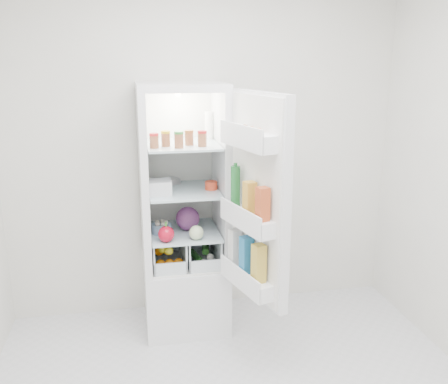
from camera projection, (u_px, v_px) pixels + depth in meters
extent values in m
cube|color=white|center=(204.00, 147.00, 3.81)|extent=(3.00, 0.02, 2.60)
cube|color=white|center=(185.00, 292.00, 3.77)|extent=(0.60, 0.60, 0.50)
cube|color=white|center=(181.00, 86.00, 3.37)|extent=(0.60, 0.60, 0.05)
cube|color=white|center=(179.00, 171.00, 3.80)|extent=(0.60, 0.05, 1.25)
cube|color=white|center=(144.00, 181.00, 3.49)|extent=(0.05, 0.60, 1.25)
cube|color=white|center=(221.00, 178.00, 3.59)|extent=(0.05, 0.60, 1.25)
cube|color=white|center=(179.00, 172.00, 3.77)|extent=(0.50, 0.01, 1.25)
sphere|color=white|center=(178.00, 94.00, 3.59)|extent=(0.05, 0.05, 0.05)
cube|color=silver|center=(184.00, 232.00, 3.62)|extent=(0.49, 0.53, 0.01)
cube|color=silver|center=(183.00, 191.00, 3.54)|extent=(0.49, 0.53, 0.02)
cube|color=silver|center=(182.00, 145.00, 3.45)|extent=(0.49, 0.53, 0.02)
cylinder|color=#B21919|center=(154.00, 142.00, 3.27)|extent=(0.06, 0.06, 0.08)
cylinder|color=gold|center=(166.00, 140.00, 3.34)|extent=(0.06, 0.06, 0.08)
cylinder|color=#267226|center=(179.00, 142.00, 3.27)|extent=(0.06, 0.06, 0.08)
cylinder|color=brown|center=(189.00, 139.00, 3.38)|extent=(0.06, 0.06, 0.08)
cylinder|color=#B21919|center=(202.00, 140.00, 3.33)|extent=(0.06, 0.06, 0.08)
cylinder|color=white|center=(209.00, 125.00, 3.62)|extent=(0.07, 0.07, 0.20)
cube|color=silver|center=(160.00, 187.00, 3.41)|extent=(0.15, 0.15, 0.10)
cylinder|color=red|center=(211.00, 185.00, 3.54)|extent=(0.09, 0.09, 0.06)
cube|color=#B7B7BB|center=(167.00, 181.00, 3.69)|extent=(0.20, 0.17, 0.04)
sphere|color=#60215E|center=(188.00, 218.00, 3.62)|extent=(0.17, 0.17, 0.17)
sphere|color=red|center=(166.00, 234.00, 3.39)|extent=(0.11, 0.11, 0.11)
cylinder|color=#87A9C9|center=(161.00, 229.00, 3.56)|extent=(0.18, 0.18, 0.07)
sphere|color=beige|center=(196.00, 233.00, 3.44)|extent=(0.10, 0.10, 0.10)
sphere|color=orange|center=(160.00, 264.00, 3.52)|extent=(0.07, 0.07, 0.07)
sphere|color=orange|center=(170.00, 264.00, 3.53)|extent=(0.07, 0.07, 0.07)
sphere|color=orange|center=(179.00, 263.00, 3.55)|extent=(0.07, 0.07, 0.07)
sphere|color=orange|center=(159.00, 251.00, 3.62)|extent=(0.07, 0.07, 0.07)
sphere|color=orange|center=(168.00, 250.00, 3.63)|extent=(0.07, 0.07, 0.07)
sphere|color=#FFFD28|center=(163.00, 249.00, 3.56)|extent=(0.06, 0.06, 0.06)
sphere|color=#FFFD28|center=(171.00, 243.00, 3.68)|extent=(0.06, 0.06, 0.06)
sphere|color=#FFFD28|center=(169.00, 251.00, 3.53)|extent=(0.06, 0.06, 0.06)
cylinder|color=#1E531B|center=(196.00, 256.00, 3.69)|extent=(0.09, 0.21, 0.05)
cylinder|color=#1E531B|center=(205.00, 247.00, 3.74)|extent=(0.08, 0.21, 0.05)
sphere|color=white|center=(204.00, 262.00, 3.58)|extent=(0.05, 0.05, 0.05)
sphere|color=white|center=(210.00, 257.00, 3.60)|extent=(0.05, 0.05, 0.05)
cube|color=white|center=(260.00, 199.00, 3.07)|extent=(0.22, 0.59, 1.30)
cube|color=white|center=(255.00, 199.00, 3.05)|extent=(0.16, 0.54, 1.26)
cube|color=white|center=(249.00, 139.00, 2.93)|extent=(0.24, 0.51, 0.10)
cube|color=white|center=(248.00, 220.00, 3.07)|extent=(0.24, 0.51, 0.10)
cube|color=white|center=(247.00, 280.00, 3.17)|extent=(0.24, 0.51, 0.10)
sphere|color=#AB6D4D|center=(259.00, 132.00, 2.81)|extent=(0.05, 0.05, 0.05)
sphere|color=#AB6D4D|center=(251.00, 130.00, 2.88)|extent=(0.05, 0.05, 0.05)
sphere|color=#AB6D4D|center=(245.00, 128.00, 2.95)|extent=(0.05, 0.05, 0.05)
cylinder|color=#1C6229|center=(235.00, 186.00, 3.14)|extent=(0.06, 0.06, 0.26)
cube|color=gold|center=(250.00, 198.00, 3.00)|extent=(0.08, 0.08, 0.20)
cube|color=#C74C23|center=(263.00, 204.00, 2.87)|extent=(0.08, 0.08, 0.20)
cube|color=white|center=(235.00, 247.00, 3.25)|extent=(0.09, 0.09, 0.24)
cube|color=#2377B2|center=(246.00, 255.00, 3.12)|extent=(0.09, 0.09, 0.24)
cube|color=gold|center=(259.00, 263.00, 2.99)|extent=(0.09, 0.09, 0.24)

